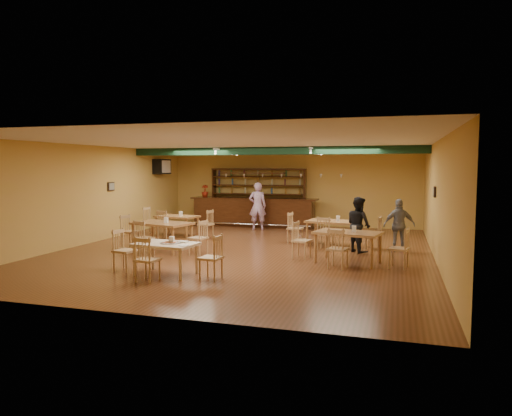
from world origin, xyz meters
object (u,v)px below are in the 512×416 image
(dining_table_b, at_px, (333,233))
(near_table, at_px, (166,259))
(dining_table_a, at_px, (177,226))
(dining_table_c, at_px, (162,237))
(dining_table_d, at_px, (348,247))
(bar_counter, at_px, (254,212))
(patron_bar, at_px, (258,206))
(patron_right_a, at_px, (358,224))

(dining_table_b, xyz_separation_m, near_table, (-2.98, -4.82, -0.03))
(dining_table_a, relative_size, dining_table_c, 0.87)
(dining_table_a, height_order, dining_table_c, dining_table_c)
(near_table, bearing_deg, dining_table_d, 39.60)
(bar_counter, xyz_separation_m, dining_table_d, (4.26, -6.08, -0.18))
(dining_table_d, xyz_separation_m, patron_bar, (-3.85, 5.25, 0.50))
(bar_counter, bearing_deg, dining_table_d, -54.99)
(near_table, relative_size, patron_bar, 0.74)
(dining_table_b, bearing_deg, patron_right_a, -34.57)
(dining_table_d, bearing_deg, dining_table_a, 166.48)
(dining_table_c, relative_size, dining_table_d, 1.04)
(near_table, xyz_separation_m, patron_bar, (-0.20, 7.67, 0.54))
(patron_right_a, bearing_deg, dining_table_c, 64.05)
(near_table, bearing_deg, patron_bar, 97.52)
(dining_table_c, relative_size, patron_bar, 0.90)
(dining_table_a, xyz_separation_m, patron_right_a, (6.13, -1.33, 0.42))
(dining_table_a, bearing_deg, dining_table_c, -62.27)
(bar_counter, distance_m, dining_table_a, 3.62)
(dining_table_c, height_order, patron_bar, patron_bar)
(bar_counter, height_order, dining_table_c, bar_counter)
(dining_table_d, bearing_deg, patron_right_a, 97.86)
(near_table, height_order, patron_right_a, patron_right_a)
(dining_table_a, xyz_separation_m, dining_table_c, (0.87, -2.71, 0.05))
(patron_bar, bearing_deg, dining_table_d, 110.99)
(dining_table_a, height_order, patron_right_a, patron_right_a)
(bar_counter, xyz_separation_m, dining_table_a, (-1.75, -3.16, -0.22))
(dining_table_b, bearing_deg, dining_table_a, -175.21)
(dining_table_d, relative_size, patron_right_a, 1.01)
(dining_table_b, bearing_deg, dining_table_c, -143.54)
(dining_table_b, relative_size, dining_table_c, 0.94)
(dining_table_c, bearing_deg, dining_table_d, 10.98)
(dining_table_a, xyz_separation_m, dining_table_d, (6.00, -2.92, 0.04))
(bar_counter, distance_m, dining_table_b, 5.14)
(dining_table_c, distance_m, near_table, 3.03)
(dining_table_a, distance_m, near_table, 5.84)
(bar_counter, height_order, dining_table_b, bar_counter)
(dining_table_b, relative_size, patron_bar, 0.85)
(dining_table_a, xyz_separation_m, dining_table_b, (5.33, -0.53, 0.03))
(patron_bar, bearing_deg, near_table, 76.21)
(dining_table_c, bearing_deg, patron_right_a, 28.03)
(dining_table_a, relative_size, patron_bar, 0.78)
(dining_table_b, bearing_deg, patron_bar, 148.47)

